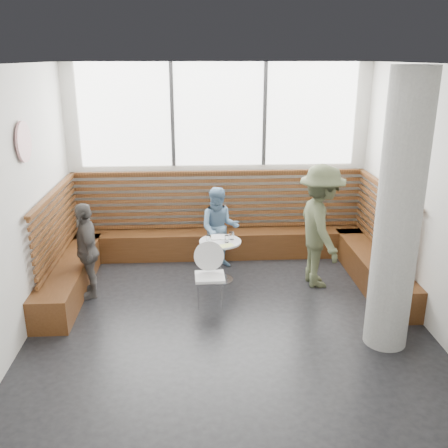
{
  "coord_description": "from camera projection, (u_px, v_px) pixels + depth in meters",
  "views": [
    {
      "loc": [
        -0.39,
        -5.75,
        3.28
      ],
      "look_at": [
        0.0,
        1.0,
        1.0
      ],
      "focal_mm": 40.0,
      "sensor_mm": 36.0,
      "label": 1
    }
  ],
  "objects": [
    {
      "name": "child_left",
      "position": [
        87.0,
        250.0,
        7.01
      ],
      "size": [
        0.56,
        0.87,
        1.38
      ],
      "primitive_type": "imported",
      "rotation": [
        0.0,
        0.0,
        -1.27
      ],
      "color": "#58534F",
      "rests_on": "ground"
    },
    {
      "name": "glass_right",
      "position": [
        232.0,
        236.0,
        7.52
      ],
      "size": [
        0.07,
        0.07,
        0.12
      ],
      "primitive_type": "cylinder",
      "color": "white",
      "rests_on": "cafe_table"
    },
    {
      "name": "plate_near",
      "position": [
        214.0,
        238.0,
        7.59
      ],
      "size": [
        0.22,
        0.22,
        0.02
      ],
      "primitive_type": "cylinder",
      "color": "white",
      "rests_on": "cafe_table"
    },
    {
      "name": "booth",
      "position": [
        221.0,
        243.0,
        8.05
      ],
      "size": [
        5.0,
        2.5,
        1.44
      ],
      "color": "#482812",
      "rests_on": "ground"
    },
    {
      "name": "concrete_column",
      "position": [
        399.0,
        216.0,
        5.53
      ],
      "size": [
        0.5,
        0.5,
        3.2
      ],
      "primitive_type": "cylinder",
      "color": "gray",
      "rests_on": "ground"
    },
    {
      "name": "room",
      "position": [
        229.0,
        203.0,
        6.0
      ],
      "size": [
        5.0,
        5.0,
        3.2
      ],
      "color": "silver",
      "rests_on": "ground"
    },
    {
      "name": "wall_art",
      "position": [
        24.0,
        142.0,
        6.01
      ],
      "size": [
        0.03,
        0.5,
        0.5
      ],
      "primitive_type": "cylinder",
      "rotation": [
        0.0,
        1.57,
        0.0
      ],
      "color": "white",
      "rests_on": "room"
    },
    {
      "name": "cafe_table",
      "position": [
        220.0,
        252.0,
        7.54
      ],
      "size": [
        0.63,
        0.63,
        0.65
      ],
      "color": "silver",
      "rests_on": "ground"
    },
    {
      "name": "plate_far",
      "position": [
        224.0,
        238.0,
        7.59
      ],
      "size": [
        0.2,
        0.2,
        0.01
      ],
      "primitive_type": "cylinder",
      "color": "white",
      "rests_on": "cafe_table"
    },
    {
      "name": "menu_card",
      "position": [
        227.0,
        245.0,
        7.29
      ],
      "size": [
        0.24,
        0.2,
        0.0
      ],
      "primitive_type": "cube",
      "rotation": [
        0.0,
        0.0,
        0.38
      ],
      "color": "#A5C64C",
      "rests_on": "cafe_table"
    },
    {
      "name": "adult_man",
      "position": [
        320.0,
        226.0,
        7.29
      ],
      "size": [
        0.76,
        1.23,
        1.83
      ],
      "primitive_type": "imported",
      "rotation": [
        0.0,
        0.0,
        1.64
      ],
      "color": "#4B5237",
      "rests_on": "ground"
    },
    {
      "name": "cafe_chair",
      "position": [
        210.0,
        269.0,
        6.82
      ],
      "size": [
        0.42,
        0.41,
        0.87
      ],
      "rotation": [
        0.0,
        0.0,
        0.02
      ],
      "color": "white",
      "rests_on": "ground"
    },
    {
      "name": "glass_left",
      "position": [
        209.0,
        239.0,
        7.37
      ],
      "size": [
        0.08,
        0.08,
        0.12
      ],
      "primitive_type": "cylinder",
      "color": "white",
      "rests_on": "cafe_table"
    },
    {
      "name": "child_back",
      "position": [
        219.0,
        228.0,
        7.99
      ],
      "size": [
        0.67,
        0.54,
        1.33
      ],
      "primitive_type": "imported",
      "rotation": [
        0.0,
        0.0,
        -0.05
      ],
      "color": "#6388AC",
      "rests_on": "ground"
    },
    {
      "name": "glass_mid",
      "position": [
        227.0,
        239.0,
        7.42
      ],
      "size": [
        0.07,
        0.07,
        0.1
      ],
      "primitive_type": "cylinder",
      "color": "white",
      "rests_on": "cafe_table"
    }
  ]
}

